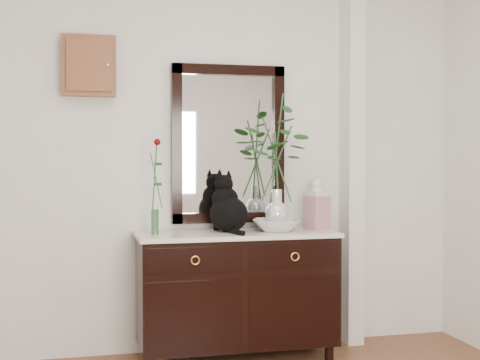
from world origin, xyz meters
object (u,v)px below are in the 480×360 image
object	(u,v)px
sideboard	(236,288)
lotus_bowl	(277,225)
cat	(229,203)
ginger_jar	(317,203)

from	to	relation	value
sideboard	lotus_bowl	size ratio (longest dim) A/B	4.12
cat	lotus_bowl	distance (m)	0.36
sideboard	cat	distance (m)	0.57
sideboard	cat	world-z (taller)	cat
sideboard	ginger_jar	world-z (taller)	ginger_jar
cat	ginger_jar	world-z (taller)	cat
lotus_bowl	ginger_jar	xyz separation A→B (m)	(0.29, 0.02, 0.14)
cat	ginger_jar	bearing A→B (deg)	-15.11
sideboard	lotus_bowl	xyz separation A→B (m)	(0.28, -0.02, 0.42)
cat	lotus_bowl	world-z (taller)	cat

